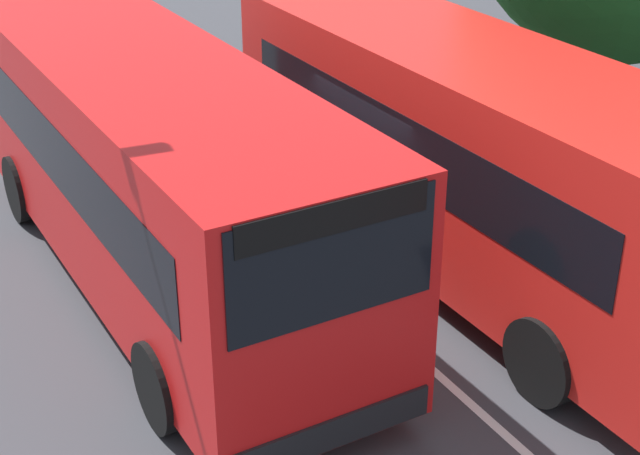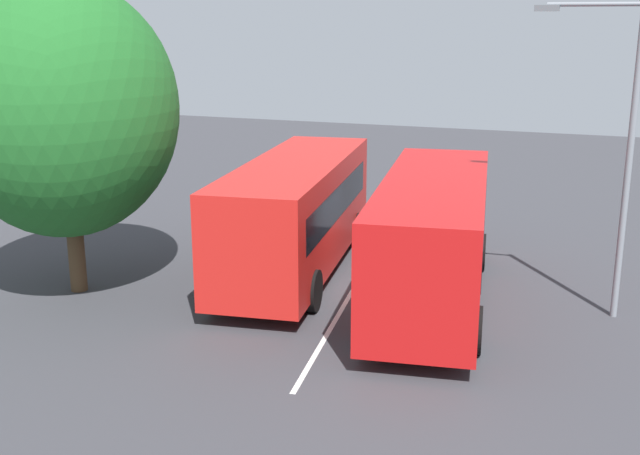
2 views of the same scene
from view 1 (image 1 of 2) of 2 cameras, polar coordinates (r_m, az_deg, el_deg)
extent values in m
plane|color=#38383D|center=(13.95, -0.20, -2.34)|extent=(65.14, 65.14, 0.00)
cube|color=red|center=(12.96, -9.85, 3.68)|extent=(9.63, 3.85, 2.84)
cube|color=black|center=(8.81, 0.68, -2.03)|extent=(0.44, 2.20, 1.19)
cube|color=black|center=(13.26, -5.01, 6.11)|extent=(7.80, 1.23, 0.91)
cube|color=black|center=(12.51, -15.20, 3.94)|extent=(7.80, 1.23, 0.91)
cube|color=black|center=(8.58, 0.76, 0.69)|extent=(0.39, 2.00, 0.32)
cube|color=black|center=(9.89, 0.71, -12.09)|extent=(0.44, 2.29, 0.36)
cylinder|color=black|center=(11.59, 1.58, -5.93)|extent=(1.10, 0.43, 1.07)
cylinder|color=black|center=(10.75, -9.50, -9.30)|extent=(1.10, 0.43, 1.07)
cylinder|color=black|center=(16.42, -9.39, 4.04)|extent=(1.10, 0.43, 1.07)
cylinder|color=black|center=(15.84, -17.43, 2.24)|extent=(1.10, 0.43, 1.07)
cube|color=red|center=(13.38, 9.05, 4.51)|extent=(9.63, 3.79, 2.84)
cube|color=black|center=(14.01, 13.13, 6.67)|extent=(7.80, 1.18, 0.91)
cube|color=black|center=(12.57, 4.73, 4.94)|extent=(7.80, 1.18, 0.91)
cylinder|color=black|center=(11.29, 13.10, -7.73)|extent=(1.10, 0.43, 1.07)
cylinder|color=black|center=(16.73, 5.71, 4.73)|extent=(1.10, 0.43, 1.07)
cylinder|color=black|center=(15.57, -1.54, 3.11)|extent=(1.10, 0.43, 1.07)
cylinder|color=#4C3823|center=(18.93, 16.42, 8.73)|extent=(0.44, 0.44, 2.50)
cube|color=silver|center=(13.95, -0.20, -2.32)|extent=(12.77, 1.77, 0.01)
camera|label=2|loc=(30.50, -27.55, 24.69)|focal=43.89mm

